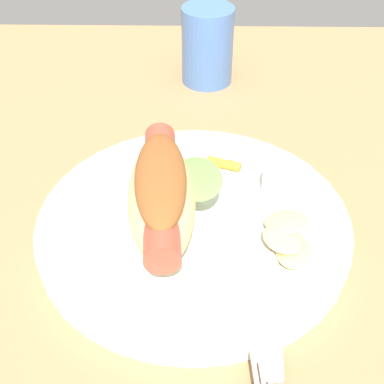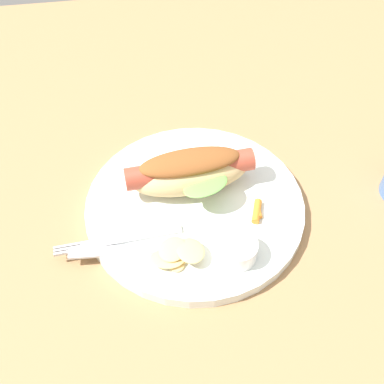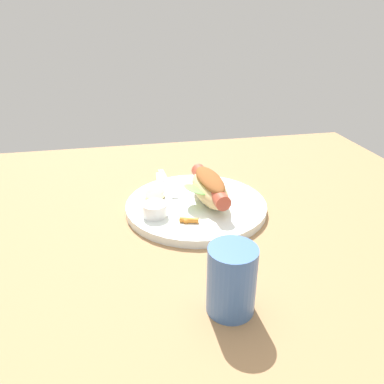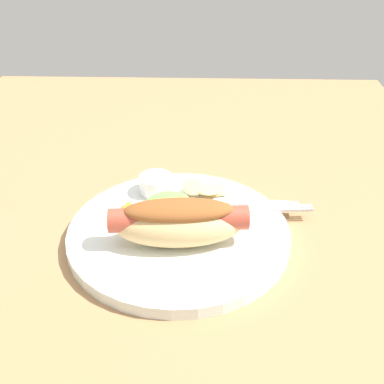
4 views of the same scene
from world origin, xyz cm
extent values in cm
cube|color=#9E754C|center=(0.00, 0.00, -0.90)|extent=(120.00, 90.00, 1.80)
cylinder|color=white|center=(2.96, 1.29, 0.80)|extent=(28.61, 28.61, 1.60)
ellipsoid|color=#DBB77A|center=(5.78, 1.50, 4.18)|extent=(7.06, 15.87, 5.16)
cylinder|color=#B24733|center=(5.78, 1.50, 5.09)|extent=(4.19, 16.98, 2.97)
ellipsoid|color=brown|center=(5.78, 1.50, 6.42)|extent=(5.41, 13.45, 2.13)
ellipsoid|color=#6BB74C|center=(2.70, 0.31, 5.21)|extent=(6.47, 7.27, 1.65)
cylinder|color=white|center=(-5.88, -2.43, 2.87)|extent=(4.75, 4.75, 2.55)
cube|color=silver|center=(-1.47, 9.87, 1.80)|extent=(2.06, 12.55, 0.40)
cube|color=silver|center=(-1.57, 17.73, 1.80)|extent=(0.52, 3.21, 0.40)
cube|color=silver|center=(-2.01, 17.70, 1.80)|extent=(0.52, 3.21, 0.40)
cube|color=silver|center=(-2.46, 17.67, 1.80)|extent=(0.52, 3.21, 0.40)
cube|color=silver|center=(-3.27, 9.74, 1.78)|extent=(2.49, 15.73, 0.36)
ellipsoid|color=#E9C274|center=(-5.45, 5.00, 1.85)|extent=(3.79, 2.86, 0.50)
ellipsoid|color=#E9C274|center=(-5.46, 5.87, 2.28)|extent=(3.43, 4.55, 0.84)
ellipsoid|color=#E9C274|center=(-5.20, 3.08, 2.96)|extent=(4.33, 3.79, 1.04)
ellipsoid|color=#E9C274|center=(-4.62, 5.11, 2.86)|extent=(4.80, 4.85, 0.93)
cylinder|color=orange|center=(-0.49, -6.26, 2.09)|extent=(3.61, 2.10, 0.98)
cylinder|color=orange|center=(-0.35, -6.43, 2.00)|extent=(2.00, 0.90, 0.80)
cylinder|color=#4770B2|center=(1.62, -27.44, 4.92)|extent=(6.58, 6.58, 9.85)
camera|label=1|loc=(2.48, 37.09, 35.17)|focal=50.33mm
camera|label=2|loc=(-37.25, 7.77, 52.28)|focal=46.59mm
camera|label=3|loc=(-11.25, -64.84, 36.95)|focal=34.96mm
camera|label=4|loc=(53.81, 4.64, 39.05)|focal=45.84mm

